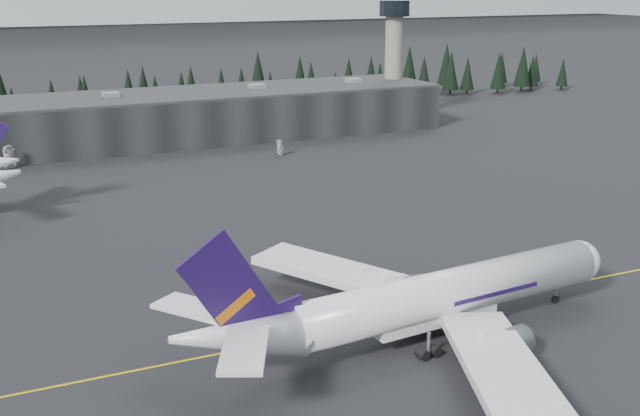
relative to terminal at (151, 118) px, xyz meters
name	(u,v)px	position (x,y,z in m)	size (l,w,h in m)	color
ground	(385,313)	(0.00, -125.00, -6.30)	(1400.00, 1400.00, 0.00)	black
taxiline	(393,319)	(0.00, -127.00, -6.29)	(400.00, 0.40, 0.02)	gold
terminal	(151,118)	(0.00, 0.00, 0.00)	(160.00, 30.00, 12.60)	black
control_tower	(394,42)	(75.00, 3.00, 17.11)	(10.00, 10.00, 37.70)	gray
treeline	(121,96)	(0.00, 37.00, 1.20)	(360.00, 20.00, 15.00)	black
jet_main	(416,302)	(-0.88, -133.60, -1.26)	(60.75, 55.88, 17.87)	white
gse_vehicle_a	(10,166)	(-36.95, -17.21, -5.53)	(2.54, 5.51, 1.53)	silver
gse_vehicle_b	(280,153)	(24.28, -30.35, -5.62)	(1.60, 3.98, 1.36)	silver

